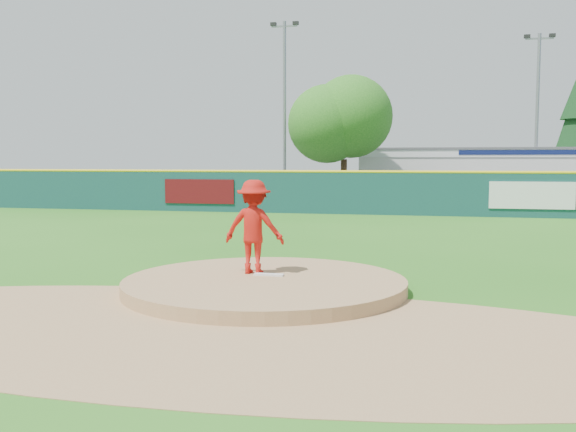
% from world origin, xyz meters
% --- Properties ---
extents(ground, '(120.00, 120.00, 0.00)m').
position_xyz_m(ground, '(0.00, 0.00, 0.00)').
color(ground, '#286B19').
rests_on(ground, ground).
extents(pitchers_mound, '(5.50, 5.50, 0.50)m').
position_xyz_m(pitchers_mound, '(0.00, 0.00, 0.00)').
color(pitchers_mound, '#9E774C').
rests_on(pitchers_mound, ground).
extents(pitching_rubber, '(0.60, 0.15, 0.04)m').
position_xyz_m(pitching_rubber, '(0.00, 0.30, 0.27)').
color(pitching_rubber, white).
rests_on(pitching_rubber, pitchers_mound).
extents(infield_dirt_arc, '(15.40, 15.40, 0.01)m').
position_xyz_m(infield_dirt_arc, '(0.00, -3.00, 0.01)').
color(infield_dirt_arc, '#9E774C').
rests_on(infield_dirt_arc, ground).
extents(parking_lot, '(44.00, 16.00, 0.02)m').
position_xyz_m(parking_lot, '(0.00, 27.00, 0.01)').
color(parking_lot, '#38383A').
rests_on(parking_lot, ground).
extents(pitcher, '(1.24, 0.73, 1.90)m').
position_xyz_m(pitcher, '(-0.37, 0.52, 1.20)').
color(pitcher, '#B6170F').
rests_on(pitcher, pitchers_mound).
extents(van, '(5.31, 3.85, 1.34)m').
position_xyz_m(van, '(-4.40, 22.59, 0.69)').
color(van, silver).
rests_on(van, parking_lot).
extents(pool_building_grp, '(15.20, 8.20, 3.31)m').
position_xyz_m(pool_building_grp, '(6.00, 31.99, 1.66)').
color(pool_building_grp, silver).
rests_on(pool_building_grp, ground).
extents(fence_banners, '(19.12, 0.04, 1.20)m').
position_xyz_m(fence_banners, '(-0.43, 17.92, 1.00)').
color(fence_banners, '#5A0C10').
rests_on(fence_banners, ground).
extents(playground_slide, '(1.09, 3.07, 1.69)m').
position_xyz_m(playground_slide, '(-16.05, 22.38, 0.86)').
color(playground_slide, blue).
rests_on(playground_slide, ground).
extents(outfield_fence, '(40.00, 0.14, 2.07)m').
position_xyz_m(outfield_fence, '(0.00, 18.00, 1.09)').
color(outfield_fence, '#144140').
rests_on(outfield_fence, ground).
extents(deciduous_tree, '(5.60, 5.60, 7.36)m').
position_xyz_m(deciduous_tree, '(-2.00, 25.00, 4.55)').
color(deciduous_tree, '#382314').
rests_on(deciduous_tree, ground).
extents(light_pole_left, '(1.75, 0.25, 11.00)m').
position_xyz_m(light_pole_left, '(-6.00, 27.00, 6.05)').
color(light_pole_left, gray).
rests_on(light_pole_left, ground).
extents(light_pole_right, '(1.75, 0.25, 10.00)m').
position_xyz_m(light_pole_right, '(9.00, 29.00, 5.54)').
color(light_pole_right, gray).
rests_on(light_pole_right, ground).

